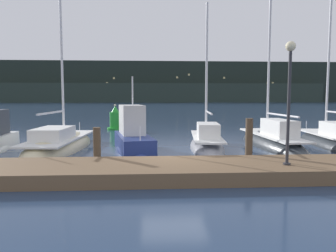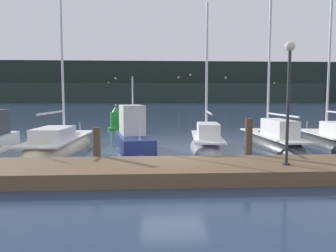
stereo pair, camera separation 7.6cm
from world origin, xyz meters
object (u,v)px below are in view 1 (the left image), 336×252
at_px(channel_buoy, 115,120).
at_px(dock_lamppost, 289,83).
at_px(sailboat_berth_2, 60,147).
at_px(sailboat_berth_6, 330,143).
at_px(sailboat_berth_4, 207,145).
at_px(sailboat_berth_5, 272,144).
at_px(motorboat_berth_3, 133,143).

distance_m(channel_buoy, dock_lamppost, 17.65).
xyz_separation_m(sailboat_berth_2, dock_lamppost, (8.95, -6.53, 3.00)).
height_order(sailboat_berth_2, sailboat_berth_6, sailboat_berth_6).
distance_m(sailboat_berth_4, sailboat_berth_5, 3.47).
relative_size(sailboat_berth_2, motorboat_berth_3, 1.94).
height_order(sailboat_berth_5, dock_lamppost, sailboat_berth_5).
distance_m(sailboat_berth_2, motorboat_berth_3, 3.85).
bearing_deg(dock_lamppost, sailboat_berth_6, 51.30).
height_order(sailboat_berth_2, channel_buoy, sailboat_berth_2).
height_order(motorboat_berth_3, dock_lamppost, dock_lamppost).
relative_size(sailboat_berth_5, channel_buoy, 5.91).
xyz_separation_m(sailboat_berth_2, sailboat_berth_4, (7.46, -0.30, 0.06)).
bearing_deg(sailboat_berth_2, sailboat_berth_6, -0.03).
relative_size(sailboat_berth_4, sailboat_berth_5, 0.67).
bearing_deg(sailboat_berth_4, sailboat_berth_2, 177.71).
bearing_deg(motorboat_berth_3, sailboat_berth_2, 166.66).
bearing_deg(sailboat_berth_5, motorboat_berth_3, -174.03).
xyz_separation_m(sailboat_berth_4, channel_buoy, (-5.60, 9.77, 0.61)).
bearing_deg(sailboat_berth_5, dock_lamppost, -107.15).
distance_m(sailboat_berth_6, channel_buoy, 15.55).
relative_size(sailboat_berth_6, dock_lamppost, 2.92).
distance_m(sailboat_berth_4, sailboat_berth_6, 6.72).
bearing_deg(sailboat_berth_6, sailboat_berth_4, -177.53).
height_order(motorboat_berth_3, sailboat_berth_6, sailboat_berth_6).
xyz_separation_m(sailboat_berth_6, channel_buoy, (-12.31, 9.48, 0.60)).
height_order(sailboat_berth_5, sailboat_berth_6, sailboat_berth_5).
xyz_separation_m(sailboat_berth_5, dock_lamppost, (-1.97, -6.39, 2.93)).
xyz_separation_m(motorboat_berth_3, dock_lamppost, (5.22, -5.64, 2.68)).
bearing_deg(dock_lamppost, sailboat_berth_4, 103.51).
height_order(sailboat_berth_4, sailboat_berth_6, sailboat_berth_6).
bearing_deg(sailboat_berth_2, motorboat_berth_3, -13.34).
bearing_deg(channel_buoy, sailboat_berth_4, -60.19).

